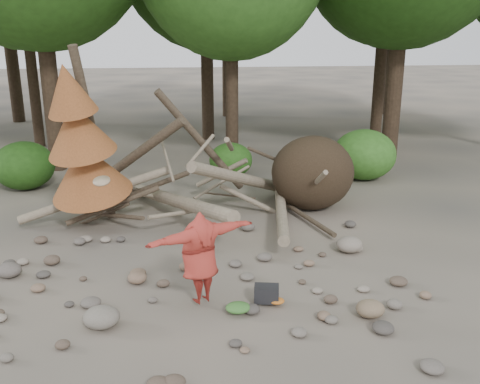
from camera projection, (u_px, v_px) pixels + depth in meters
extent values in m
plane|color=#514C44|center=(234.00, 287.00, 10.03)|extent=(120.00, 120.00, 0.00)
ellipsoid|color=#332619|center=(313.00, 173.00, 14.13)|extent=(2.20, 1.87, 1.98)
cylinder|color=gray|center=(177.00, 201.00, 13.26)|extent=(2.61, 5.11, 1.08)
cylinder|color=gray|center=(246.00, 180.00, 13.84)|extent=(3.18, 3.71, 1.90)
cylinder|color=brown|center=(128.00, 161.00, 13.72)|extent=(3.08, 1.91, 2.49)
cylinder|color=gray|center=(281.00, 207.00, 13.44)|extent=(1.13, 4.98, 0.43)
cylinder|color=brown|center=(201.00, 142.00, 14.02)|extent=(2.39, 1.03, 2.89)
cylinder|color=gray|center=(95.00, 195.00, 13.26)|extent=(3.71, 0.86, 1.20)
cylinder|color=#4C3F30|center=(115.00, 216.00, 12.96)|extent=(1.52, 1.70, 0.49)
cylinder|color=gray|center=(222.00, 182.00, 13.99)|extent=(1.57, 0.85, 0.69)
cylinder|color=#4C3F30|center=(279.00, 161.00, 14.54)|extent=(1.92, 1.25, 1.10)
cylinder|color=gray|center=(167.00, 159.00, 13.43)|extent=(0.37, 1.42, 0.85)
cylinder|color=#4C3F30|center=(307.00, 217.00, 13.28)|extent=(0.79, 2.54, 0.12)
cylinder|color=gray|center=(186.00, 212.00, 12.74)|extent=(1.78, 1.11, 0.29)
cylinder|color=#4C3F30|center=(94.00, 136.00, 12.64)|extent=(0.67, 1.13, 4.35)
cone|color=brown|center=(87.00, 169.00, 12.53)|extent=(2.06, 2.13, 1.86)
cone|color=brown|center=(78.00, 128.00, 12.03)|extent=(1.71, 1.78, 1.65)
cone|color=brown|center=(68.00, 89.00, 11.58)|extent=(1.23, 1.30, 1.41)
cylinder|color=#38281C|center=(45.00, 34.00, 17.13)|extent=(0.56, 0.56, 8.96)
cylinder|color=#38281C|center=(232.00, 62.00, 17.83)|extent=(0.44, 0.44, 7.14)
cylinder|color=#38281C|center=(399.00, 26.00, 18.78)|extent=(0.60, 0.60, 9.45)
cylinder|color=#38281C|center=(30.00, 52.00, 20.95)|extent=(0.42, 0.42, 7.56)
cylinder|color=#38281C|center=(207.00, 38.00, 22.31)|extent=(0.52, 0.52, 8.54)
cylinder|color=#38281C|center=(382.00, 43.00, 22.89)|extent=(0.50, 0.50, 8.12)
cylinder|color=#38281C|center=(8.00, 25.00, 26.51)|extent=(0.62, 0.62, 9.66)
cylinder|color=#38281C|center=(227.00, 34.00, 28.43)|extent=(0.54, 0.54, 8.75)
cylinder|color=#38281C|center=(392.00, 43.00, 29.17)|extent=(0.46, 0.46, 7.84)
ellipsoid|color=#224D14|center=(24.00, 166.00, 15.99)|extent=(1.80, 1.80, 1.44)
ellipsoid|color=#2D621C|center=(231.00, 160.00, 17.36)|extent=(1.40, 1.40, 1.12)
ellipsoid|color=#387424|center=(364.00, 155.00, 17.03)|extent=(2.00, 2.00, 1.60)
imported|color=#A32D24|center=(200.00, 257.00, 9.13)|extent=(2.06, 1.38, 1.65)
cylinder|color=#9D8363|center=(102.00, 181.00, 8.30)|extent=(0.33, 0.31, 0.14)
cube|color=black|center=(266.00, 297.00, 9.37)|extent=(0.47, 0.36, 0.29)
ellipsoid|color=#386D2B|center=(238.00, 310.00, 9.04)|extent=(0.43, 0.35, 0.16)
ellipsoid|color=#BF6620|center=(277.00, 303.00, 9.33)|extent=(0.26, 0.22, 0.10)
ellipsoid|color=slate|center=(101.00, 317.00, 8.63)|extent=(0.59, 0.53, 0.36)
ellipsoid|color=#7F6A4F|center=(370.00, 309.00, 8.96)|extent=(0.48, 0.44, 0.29)
ellipsoid|color=gray|center=(349.00, 244.00, 11.56)|extent=(0.57, 0.52, 0.34)
ellipsoid|color=#5F5750|center=(9.00, 270.00, 10.39)|extent=(0.48, 0.43, 0.29)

